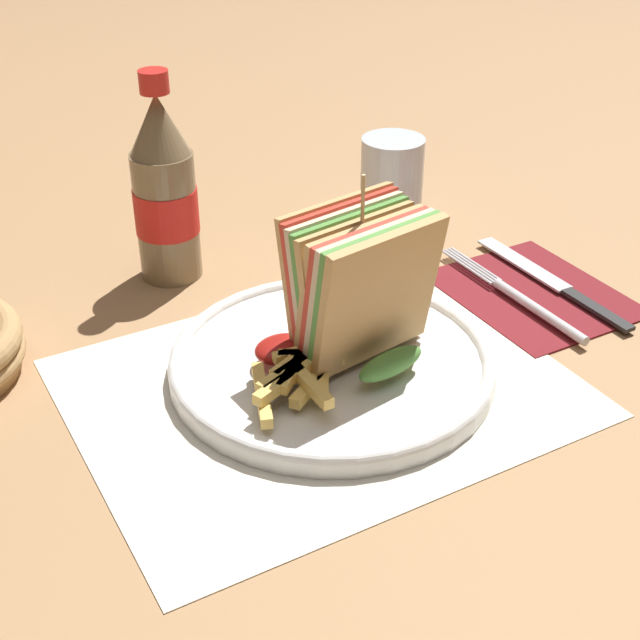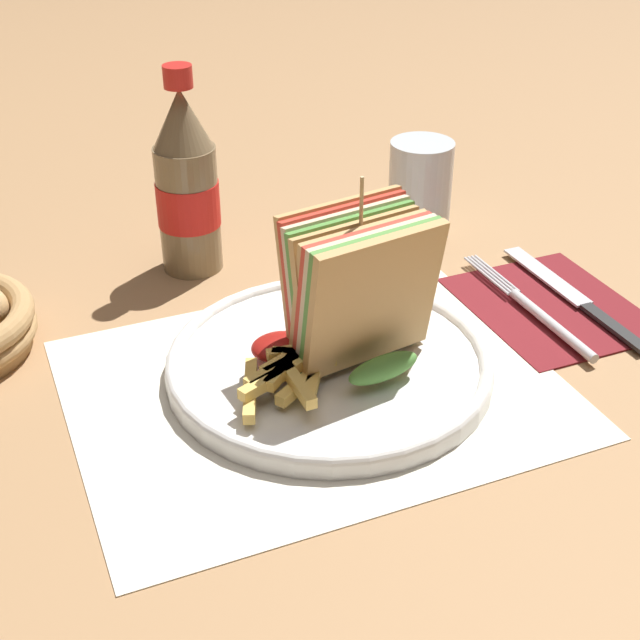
{
  "view_description": "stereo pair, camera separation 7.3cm",
  "coord_description": "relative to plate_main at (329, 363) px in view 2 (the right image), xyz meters",
  "views": [
    {
      "loc": [
        -0.33,
        -0.54,
        0.42
      ],
      "look_at": [
        -0.02,
        0.0,
        0.04
      ],
      "focal_mm": 50.0,
      "sensor_mm": 36.0,
      "label": 1
    },
    {
      "loc": [
        -0.27,
        -0.57,
        0.42
      ],
      "look_at": [
        -0.02,
        0.0,
        0.04
      ],
      "focal_mm": 50.0,
      "sensor_mm": 36.0,
      "label": 2
    }
  ],
  "objects": [
    {
      "name": "ground_plane",
      "position": [
        0.02,
        0.02,
        -0.01
      ],
      "size": [
        4.0,
        4.0,
        0.0
      ],
      "primitive_type": "plane",
      "color": "#9E754C"
    },
    {
      "name": "placemat",
      "position": [
        -0.02,
        -0.02,
        -0.01
      ],
      "size": [
        0.38,
        0.3,
        0.0
      ],
      "color": "silver",
      "rests_on": "ground_plane"
    },
    {
      "name": "plate_main",
      "position": [
        0.0,
        0.0,
        0.0
      ],
      "size": [
        0.27,
        0.27,
        0.02
      ],
      "color": "white",
      "rests_on": "ground_plane"
    },
    {
      "name": "club_sandwich",
      "position": [
        0.02,
        -0.0,
        0.06
      ],
      "size": [
        0.13,
        0.11,
        0.15
      ],
      "color": "tan",
      "rests_on": "plate_main"
    },
    {
      "name": "fries_pile",
      "position": [
        -0.04,
        -0.03,
        0.02
      ],
      "size": [
        0.11,
        0.08,
        0.02
      ],
      "color": "#E0B756",
      "rests_on": "plate_main"
    },
    {
      "name": "ketchup_blob",
      "position": [
        -0.04,
        0.01,
        0.02
      ],
      "size": [
        0.05,
        0.04,
        0.02
      ],
      "color": "maroon",
      "rests_on": "plate_main"
    },
    {
      "name": "napkin",
      "position": [
        0.23,
        0.02,
        -0.01
      ],
      "size": [
        0.15,
        0.17,
        0.0
      ],
      "color": "maroon",
      "rests_on": "ground_plane"
    },
    {
      "name": "fork",
      "position": [
        0.21,
        0.0,
        -0.0
      ],
      "size": [
        0.02,
        0.2,
        0.01
      ],
      "rotation": [
        0.0,
        0.0,
        -0.0
      ],
      "color": "silver",
      "rests_on": "napkin"
    },
    {
      "name": "knife",
      "position": [
        0.26,
        0.02,
        -0.0
      ],
      "size": [
        0.02,
        0.2,
        0.0
      ],
      "rotation": [
        0.0,
        0.0,
        -0.0
      ],
      "color": "black",
      "rests_on": "napkin"
    },
    {
      "name": "coke_bottle_near",
      "position": [
        -0.05,
        0.23,
        0.08
      ],
      "size": [
        0.06,
        0.06,
        0.2
      ],
      "color": "#7A6647",
      "rests_on": "ground_plane"
    },
    {
      "name": "glass_near",
      "position": [
        0.19,
        0.2,
        0.04
      ],
      "size": [
        0.07,
        0.07,
        0.1
      ],
      "color": "silver",
      "rests_on": "ground_plane"
    }
  ]
}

